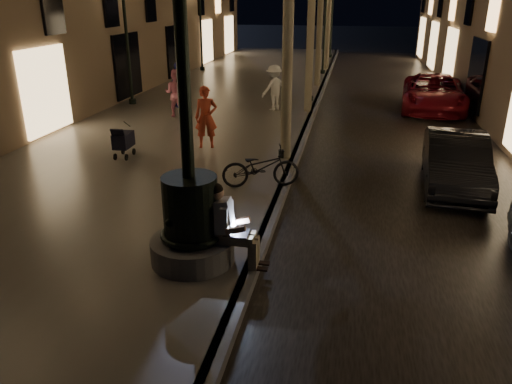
% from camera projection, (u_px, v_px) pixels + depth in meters
% --- Properties ---
extents(ground, '(120.00, 120.00, 0.00)m').
position_uv_depth(ground, '(315.00, 111.00, 20.20)').
color(ground, black).
rests_on(ground, ground).
extents(cobble_lane, '(6.00, 45.00, 0.02)m').
position_uv_depth(cobble_lane, '(391.00, 114.00, 19.66)').
color(cobble_lane, black).
rests_on(cobble_lane, ground).
extents(promenade, '(8.00, 45.00, 0.20)m').
position_uv_depth(promenade, '(219.00, 104.00, 20.86)').
color(promenade, '#6A655D').
rests_on(promenade, ground).
extents(curb_strip, '(0.25, 45.00, 0.20)m').
position_uv_depth(curb_strip, '(315.00, 108.00, 20.16)').
color(curb_strip, '#59595B').
rests_on(curb_strip, ground).
extents(fountain_lamppost, '(1.40, 1.40, 5.21)m').
position_uv_depth(fountain_lamppost, '(190.00, 205.00, 8.06)').
color(fountain_lamppost, '#59595B').
rests_on(fountain_lamppost, promenade).
extents(seated_man_laptop, '(1.05, 0.36, 1.42)m').
position_uv_depth(seated_man_laptop, '(228.00, 223.00, 8.05)').
color(seated_man_laptop, tan).
rests_on(seated_man_laptop, promenade).
extents(lamp_curb_a, '(0.36, 0.36, 4.81)m').
position_uv_depth(lamp_curb_a, '(286.00, 43.00, 12.67)').
color(lamp_curb_a, black).
rests_on(lamp_curb_a, promenade).
extents(lamp_curb_b, '(0.36, 0.36, 4.81)m').
position_uv_depth(lamp_curb_b, '(313.00, 25.00, 19.97)').
color(lamp_curb_b, black).
rests_on(lamp_curb_b, promenade).
extents(lamp_curb_c, '(0.36, 0.36, 4.81)m').
position_uv_depth(lamp_curb_c, '(325.00, 17.00, 27.27)').
color(lamp_curb_c, black).
rests_on(lamp_curb_c, promenade).
extents(lamp_curb_d, '(0.36, 0.36, 4.81)m').
position_uv_depth(lamp_curb_d, '(332.00, 12.00, 34.57)').
color(lamp_curb_d, black).
rests_on(lamp_curb_d, promenade).
extents(lamp_left_b, '(0.36, 0.36, 4.81)m').
position_uv_depth(lamp_left_b, '(126.00, 26.00, 19.39)').
color(lamp_left_b, black).
rests_on(lamp_left_b, promenade).
extents(lamp_left_c, '(0.36, 0.36, 4.81)m').
position_uv_depth(lamp_left_c, '(200.00, 16.00, 28.52)').
color(lamp_left_c, black).
rests_on(lamp_left_c, promenade).
extents(stroller, '(0.43, 0.95, 0.97)m').
position_uv_depth(stroller, '(123.00, 140.00, 13.58)').
color(stroller, black).
rests_on(stroller, promenade).
extents(car_second, '(1.70, 4.05, 1.30)m').
position_uv_depth(car_second, '(456.00, 162.00, 11.95)').
color(car_second, black).
rests_on(car_second, ground).
extents(car_third, '(2.78, 5.28, 1.42)m').
position_uv_depth(car_third, '(434.00, 93.00, 20.00)').
color(car_third, maroon).
rests_on(car_third, ground).
extents(pedestrian_red, '(0.74, 0.58, 1.78)m').
position_uv_depth(pedestrian_red, '(206.00, 117.00, 14.37)').
color(pedestrian_red, '#B93B25').
rests_on(pedestrian_red, promenade).
extents(pedestrian_pink, '(0.86, 0.69, 1.72)m').
position_uv_depth(pedestrian_pink, '(176.00, 93.00, 18.06)').
color(pedestrian_pink, '#CE6D89').
rests_on(pedestrian_pink, promenade).
extents(pedestrian_white, '(1.21, 1.25, 1.71)m').
position_uv_depth(pedestrian_white, '(274.00, 88.00, 19.11)').
color(pedestrian_white, white).
rests_on(pedestrian_white, promenade).
extents(pedestrian_blue, '(1.05, 1.00, 1.75)m').
position_uv_depth(pedestrian_blue, '(178.00, 85.00, 19.67)').
color(pedestrian_blue, navy).
rests_on(pedestrian_blue, promenade).
extents(bicycle, '(1.90, 1.14, 0.94)m').
position_uv_depth(bicycle, '(261.00, 167.00, 11.51)').
color(bicycle, black).
rests_on(bicycle, promenade).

